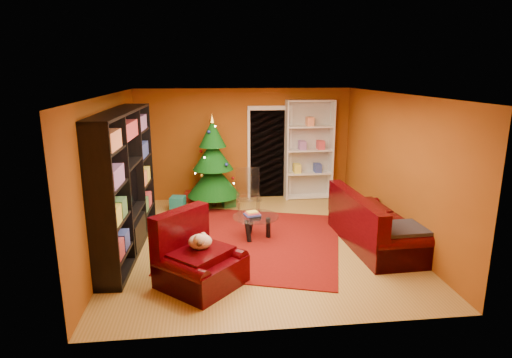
{
  "coord_description": "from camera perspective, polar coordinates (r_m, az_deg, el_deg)",
  "views": [
    {
      "loc": [
        -0.88,
        -7.17,
        2.98
      ],
      "look_at": [
        0.0,
        0.4,
        1.05
      ],
      "focal_mm": 30.0,
      "sensor_mm": 36.0,
      "label": 1
    }
  ],
  "objects": [
    {
      "name": "doorway",
      "position": [
        10.2,
        1.83,
        3.29
      ],
      "size": [
        1.06,
        0.6,
        2.16
      ],
      "primitive_type": null,
      "color": "black",
      "rests_on": "floor"
    },
    {
      "name": "media_unit",
      "position": [
        7.44,
        -17.23,
        -0.42
      ],
      "size": [
        0.6,
        3.1,
        2.37
      ],
      "primitive_type": null,
      "rotation": [
        0.0,
        0.0,
        -0.04
      ],
      "color": "black",
      "rests_on": "floor"
    },
    {
      "name": "dog",
      "position": [
        6.17,
        -7.45,
        -8.28
      ],
      "size": [
        0.49,
        0.5,
        0.28
      ],
      "primitive_type": null,
      "rotation": [
        0.0,
        0.0,
        0.82
      ],
      "color": "beige",
      "rests_on": "armchair"
    },
    {
      "name": "gift_box_green",
      "position": [
        9.71,
        -3.66,
        -2.86
      ],
      "size": [
        0.32,
        0.32,
        0.27
      ],
      "primitive_type": "cube",
      "rotation": [
        0.0,
        0.0,
        0.21
      ],
      "color": "#236D2F",
      "rests_on": "floor"
    },
    {
      "name": "rug",
      "position": [
        7.77,
        0.46,
        -8.27
      ],
      "size": [
        3.62,
        3.93,
        0.02
      ],
      "primitive_type": "cube",
      "rotation": [
        0.0,
        0.0,
        -0.3
      ],
      "color": "maroon",
      "rests_on": "floor"
    },
    {
      "name": "coffee_table",
      "position": [
        7.85,
        -0.04,
        -6.39
      ],
      "size": [
        1.04,
        1.04,
        0.52
      ],
      "primitive_type": null,
      "rotation": [
        0.0,
        0.0,
        0.28
      ],
      "color": "gray",
      "rests_on": "rug"
    },
    {
      "name": "wall_left",
      "position": [
        7.55,
        -19.03,
        0.56
      ],
      "size": [
        0.05,
        5.5,
        2.6
      ],
      "primitive_type": "cube",
      "color": "#904A13",
      "rests_on": "ground"
    },
    {
      "name": "white_bookshelf",
      "position": [
        10.2,
        7.07,
        3.85
      ],
      "size": [
        1.11,
        0.4,
        2.4
      ],
      "primitive_type": null,
      "rotation": [
        0.0,
        0.0,
        -0.0
      ],
      "color": "white",
      "rests_on": "floor"
    },
    {
      "name": "gift_box_teal",
      "position": [
        9.59,
        -10.38,
        -3.2
      ],
      "size": [
        0.36,
        0.36,
        0.3
      ],
      "primitive_type": "cube",
      "rotation": [
        0.0,
        0.0,
        -0.21
      ],
      "color": "#197C77",
      "rests_on": "floor"
    },
    {
      "name": "wall_right",
      "position": [
        8.12,
        18.35,
        1.53
      ],
      "size": [
        0.05,
        5.5,
        2.6
      ],
      "primitive_type": "cube",
      "color": "#904A13",
      "rests_on": "ground"
    },
    {
      "name": "christmas_tree",
      "position": [
        9.53,
        -5.75,
        2.25
      ],
      "size": [
        1.4,
        1.4,
        2.1
      ],
      "primitive_type": null,
      "rotation": [
        0.0,
        0.0,
        0.22
      ],
      "color": "#093D0E",
      "rests_on": "floor"
    },
    {
      "name": "ceiling",
      "position": [
        7.24,
        0.37,
        11.39
      ],
      "size": [
        5.0,
        5.5,
        0.05
      ],
      "primitive_type": "cube",
      "color": "silver",
      "rests_on": "wall_back"
    },
    {
      "name": "floor",
      "position": [
        7.83,
        0.34,
        -8.37
      ],
      "size": [
        5.0,
        5.5,
        0.05
      ],
      "primitive_type": "cube",
      "color": "olive",
      "rests_on": "ground"
    },
    {
      "name": "wall_back",
      "position": [
        10.13,
        -1.56,
        4.65
      ],
      "size": [
        5.0,
        0.05,
        2.6
      ],
      "primitive_type": "cube",
      "color": "#904A13",
      "rests_on": "ground"
    },
    {
      "name": "armchair",
      "position": [
        6.18,
        -7.37,
        -10.31
      ],
      "size": [
        1.54,
        1.54,
        0.85
      ],
      "primitive_type": null,
      "rotation": [
        0.0,
        0.0,
        0.82
      ],
      "color": "black",
      "rests_on": "rug"
    },
    {
      "name": "gift_box_red",
      "position": [
        10.18,
        -8.73,
        -2.28
      ],
      "size": [
        0.26,
        0.26,
        0.24
      ],
      "primitive_type": "cube",
      "rotation": [
        0.0,
        0.0,
        -0.1
      ],
      "color": "maroon",
      "rests_on": "floor"
    },
    {
      "name": "sofa",
      "position": [
        7.76,
        15.79,
        -5.2
      ],
      "size": [
        1.09,
        2.24,
        0.95
      ],
      "primitive_type": null,
      "rotation": [
        0.0,
        0.0,
        1.62
      ],
      "color": "black",
      "rests_on": "rug"
    },
    {
      "name": "acrylic_chair",
      "position": [
        8.72,
        -1.02,
        -2.48
      ],
      "size": [
        0.5,
        0.55,
        0.96
      ],
      "primitive_type": null,
      "rotation": [
        0.0,
        0.0,
        -0.02
      ],
      "color": "#66605B",
      "rests_on": "rug"
    }
  ]
}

